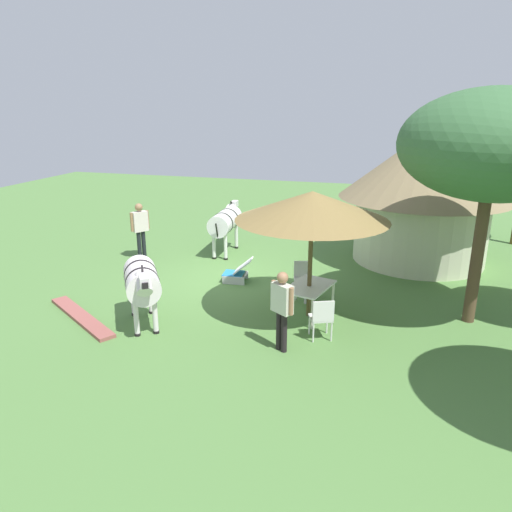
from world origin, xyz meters
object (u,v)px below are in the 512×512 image
patio_chair_near_hut (322,316)px  shade_umbrella (312,206)px  standing_watcher (140,226)px  zebra_nearest_camera (142,281)px  thatched_hut (424,189)px  acacia_tree_right_background (494,146)px  patio_chair_east_end (303,277)px  zebra_by_umbrella (226,221)px  striped_lounge_chair (237,272)px  patio_dining_table (309,289)px  guest_beside_umbrella (282,304)px

patio_chair_near_hut → shade_umbrella: bearing=90.0°
standing_watcher → zebra_nearest_camera: standing_watcher is taller
thatched_hut → acacia_tree_right_background: (4.32, 0.99, 1.65)m
thatched_hut → zebra_nearest_camera: thatched_hut is taller
patio_chair_east_end → zebra_by_umbrella: 4.31m
striped_lounge_chair → patio_chair_near_hut: bearing=-140.8°
patio_dining_table → thatched_hut: bearing=153.5°
patio_chair_east_end → zebra_nearest_camera: (2.61, -3.03, 0.51)m
patio_chair_near_hut → striped_lounge_chair: (-2.76, -2.73, -0.26)m
patio_chair_east_end → striped_lounge_chair: patio_chair_east_end is taller
standing_watcher → zebra_nearest_camera: (4.31, 2.44, -0.03)m
striped_lounge_chair → guest_beside_umbrella: bearing=-154.7°
shade_umbrella → zebra_by_umbrella: size_ratio=1.41×
guest_beside_umbrella → acacia_tree_right_background: (-2.49, 3.74, 2.88)m
patio_chair_east_end → zebra_by_umbrella: size_ratio=0.38×
patio_chair_near_hut → zebra_by_umbrella: zebra_by_umbrella is taller
thatched_hut → patio_chair_near_hut: 6.70m
zebra_by_umbrella → shade_umbrella: bearing=-52.9°
patio_dining_table → standing_watcher: 6.49m
acacia_tree_right_background → patio_dining_table: bearing=-78.3°
shade_umbrella → zebra_nearest_camera: shade_umbrella is taller
shade_umbrella → patio_chair_near_hut: shade_umbrella is taller
shade_umbrella → zebra_nearest_camera: size_ratio=1.82×
thatched_hut → patio_chair_east_end: (3.93, -2.88, -1.70)m
guest_beside_umbrella → zebra_nearest_camera: guest_beside_umbrella is taller
thatched_hut → guest_beside_umbrella: thatched_hut is taller
thatched_hut → acacia_tree_right_background: size_ratio=1.00×
patio_chair_east_end → zebra_by_umbrella: (-2.95, -3.10, 0.54)m
patio_dining_table → standing_watcher: bearing=-115.9°
patio_dining_table → striped_lounge_chair: patio_dining_table is taller
zebra_nearest_camera → patio_dining_table: bearing=170.5°
thatched_hut → standing_watcher: (2.23, -8.35, -1.17)m
zebra_nearest_camera → patio_chair_near_hut: bearing=152.7°
standing_watcher → acacia_tree_right_background: (2.09, 9.34, 2.81)m
zebra_nearest_camera → patio_chair_east_end: bearing=-172.4°
patio_chair_near_hut → standing_watcher: (-3.91, -6.29, 0.54)m
patio_dining_table → guest_beside_umbrella: (1.76, -0.23, 0.34)m
thatched_hut → patio_chair_east_end: size_ratio=5.60×
striped_lounge_chair → zebra_nearest_camera: bearing=155.1°
patio_chair_east_end → standing_watcher: 5.75m
guest_beside_umbrella → zebra_nearest_camera: 3.17m
guest_beside_umbrella → standing_watcher: standing_watcher is taller
standing_watcher → acacia_tree_right_background: acacia_tree_right_background is taller
guest_beside_umbrella → zebra_nearest_camera: bearing=-150.7°
standing_watcher → zebra_nearest_camera: bearing=63.7°
thatched_hut → zebra_by_umbrella: size_ratio=2.12×
patio_chair_east_end → shade_umbrella: bearing=90.0°
thatched_hut → shade_umbrella: size_ratio=1.50×
patio_chair_near_hut → striped_lounge_chair: 3.90m
shade_umbrella → patio_dining_table: 1.93m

